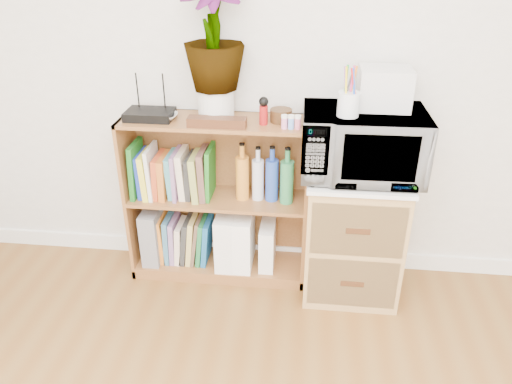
# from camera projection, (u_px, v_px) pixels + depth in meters

# --- Properties ---
(skirting_board) EXTENTS (4.00, 0.02, 0.10)m
(skirting_board) POSITION_uv_depth(u_px,v_px,m) (280.00, 253.00, 3.08)
(skirting_board) COLOR white
(skirting_board) RESTS_ON ground
(bookshelf) EXTENTS (1.00, 0.30, 0.95)m
(bookshelf) POSITION_uv_depth(u_px,v_px,m) (218.00, 200.00, 2.79)
(bookshelf) COLOR brown
(bookshelf) RESTS_ON ground
(wicker_unit) EXTENTS (0.50, 0.45, 0.70)m
(wicker_unit) POSITION_uv_depth(u_px,v_px,m) (352.00, 234.00, 2.71)
(wicker_unit) COLOR #9E7542
(wicker_unit) RESTS_ON ground
(microwave) EXTENTS (0.60, 0.41, 0.33)m
(microwave) POSITION_uv_depth(u_px,v_px,m) (362.00, 144.00, 2.45)
(microwave) COLOR white
(microwave) RESTS_ON wicker_unit
(pen_cup) EXTENTS (0.10, 0.10, 0.11)m
(pen_cup) POSITION_uv_depth(u_px,v_px,m) (348.00, 104.00, 2.30)
(pen_cup) COLOR silver
(pen_cup) RESTS_ON microwave
(small_appliance) EXTENTS (0.24, 0.20, 0.19)m
(small_appliance) POSITION_uv_depth(u_px,v_px,m) (384.00, 88.00, 2.39)
(small_appliance) COLOR silver
(small_appliance) RESTS_ON microwave
(router) EXTENTS (0.24, 0.17, 0.04)m
(router) POSITION_uv_depth(u_px,v_px,m) (150.00, 115.00, 2.58)
(router) COLOR black
(router) RESTS_ON bookshelf
(white_bowl) EXTENTS (0.13, 0.13, 0.03)m
(white_bowl) POSITION_uv_depth(u_px,v_px,m) (165.00, 117.00, 2.56)
(white_bowl) COLOR silver
(white_bowl) RESTS_ON bookshelf
(plant_pot) EXTENTS (0.18, 0.18, 0.16)m
(plant_pot) POSITION_uv_depth(u_px,v_px,m) (216.00, 104.00, 2.55)
(plant_pot) COLOR silver
(plant_pot) RESTS_ON bookshelf
(potted_plant) EXTENTS (0.31, 0.31, 0.55)m
(potted_plant) POSITION_uv_depth(u_px,v_px,m) (213.00, 32.00, 2.39)
(potted_plant) COLOR #30692A
(potted_plant) RESTS_ON plant_pot
(trinket_box) EXTENTS (0.29, 0.07, 0.05)m
(trinket_box) POSITION_uv_depth(u_px,v_px,m) (217.00, 122.00, 2.47)
(trinket_box) COLOR #381A0F
(trinket_box) RESTS_ON bookshelf
(kokeshi_doll) EXTENTS (0.04, 0.04, 0.10)m
(kokeshi_doll) POSITION_uv_depth(u_px,v_px,m) (264.00, 115.00, 2.49)
(kokeshi_doll) COLOR maroon
(kokeshi_doll) RESTS_ON bookshelf
(wooden_bowl) EXTENTS (0.11, 0.11, 0.07)m
(wooden_bowl) POSITION_uv_depth(u_px,v_px,m) (281.00, 115.00, 2.53)
(wooden_bowl) COLOR #331F0D
(wooden_bowl) RESTS_ON bookshelf
(paint_jars) EXTENTS (0.10, 0.04, 0.05)m
(paint_jars) POSITION_uv_depth(u_px,v_px,m) (291.00, 124.00, 2.44)
(paint_jars) COLOR pink
(paint_jars) RESTS_ON bookshelf
(file_box) EXTENTS (0.10, 0.26, 0.33)m
(file_box) POSITION_uv_depth(u_px,v_px,m) (154.00, 233.00, 2.94)
(file_box) COLOR slate
(file_box) RESTS_ON bookshelf
(magazine_holder_left) EXTENTS (0.10, 0.26, 0.33)m
(magazine_holder_left) POSITION_uv_depth(u_px,v_px,m) (227.00, 238.00, 2.89)
(magazine_holder_left) COLOR white
(magazine_holder_left) RESTS_ON bookshelf
(magazine_holder_mid) EXTENTS (0.10, 0.26, 0.33)m
(magazine_holder_mid) POSITION_uv_depth(u_px,v_px,m) (244.00, 239.00, 2.88)
(magazine_holder_mid) COLOR white
(magazine_holder_mid) RESTS_ON bookshelf
(magazine_holder_right) EXTENTS (0.08, 0.21, 0.26)m
(magazine_holder_right) POSITION_uv_depth(u_px,v_px,m) (267.00, 245.00, 2.88)
(magazine_holder_right) COLOR white
(magazine_holder_right) RESTS_ON bookshelf
(cookbooks) EXTENTS (0.44, 0.20, 0.31)m
(cookbooks) POSITION_uv_depth(u_px,v_px,m) (174.00, 173.00, 2.74)
(cookbooks) COLOR #1A621D
(cookbooks) RESTS_ON bookshelf
(liquor_bottles) EXTENTS (0.40, 0.07, 0.32)m
(liquor_bottles) POSITION_uv_depth(u_px,v_px,m) (273.00, 175.00, 2.68)
(liquor_bottles) COLOR orange
(liquor_bottles) RESTS_ON bookshelf
(lower_books) EXTENTS (0.31, 0.19, 0.29)m
(lower_books) POSITION_uv_depth(u_px,v_px,m) (185.00, 239.00, 2.94)
(lower_books) COLOR orange
(lower_books) RESTS_ON bookshelf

